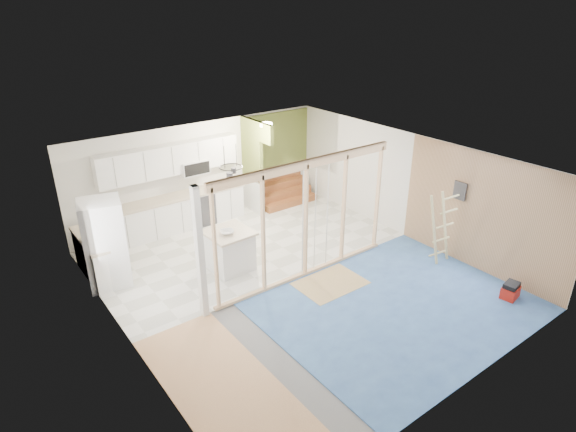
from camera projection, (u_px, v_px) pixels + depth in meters
room at (294, 224)px, 9.64m from camera, size 7.01×8.01×2.61m
floor_overlays at (295, 277)px, 10.26m from camera, size 7.00×8.00×0.03m
stud_frame at (284, 214)px, 9.39m from camera, size 4.66×0.14×2.60m
base_cabinets at (156, 225)px, 11.56m from camera, size 4.45×2.24×0.93m
upper_cabinets at (172, 160)px, 11.75m from camera, size 3.60×0.41×0.85m
green_partition at (273, 173)px, 13.58m from camera, size 2.25×1.51×2.60m
pot_rack at (231, 170)px, 10.57m from camera, size 0.52×0.52×0.72m
sheathing_panel at (483, 214)px, 10.08m from camera, size 0.02×4.00×2.60m
electrical_panel at (460, 191)px, 10.35m from camera, size 0.04×0.30×0.40m
ceiling_light at (266, 125)px, 12.09m from camera, size 0.32×0.32×0.08m
fridge at (106, 243)px, 9.68m from camera, size 0.97×0.94×1.85m
island at (230, 251)px, 10.40m from camera, size 0.96×0.96×0.91m
bowl at (227, 232)px, 10.11m from camera, size 0.37×0.37×0.07m
soap_bottle_a at (111, 206)px, 11.03m from camera, size 0.12×0.12×0.30m
soap_bottle_b at (195, 188)px, 12.23m from camera, size 0.10×0.10×0.19m
toolbox at (510, 291)px, 9.48m from camera, size 0.41×0.33×0.35m
ladder at (441, 228)px, 10.48m from camera, size 0.89×0.19×1.69m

